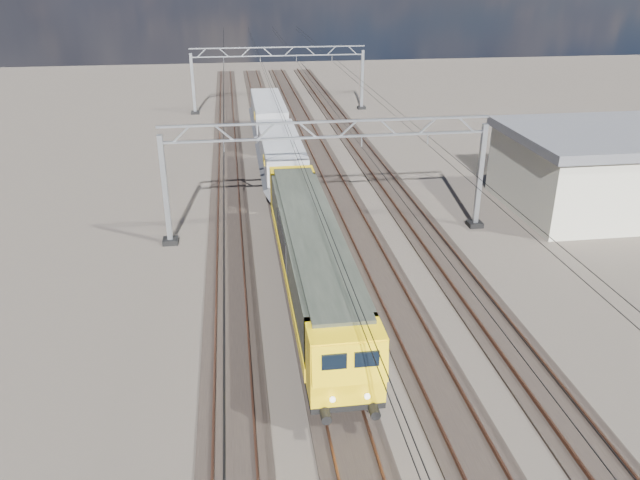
{
  "coord_description": "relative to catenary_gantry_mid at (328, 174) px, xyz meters",
  "views": [
    {
      "loc": [
        -5.43,
        -30.98,
        15.22
      ],
      "look_at": [
        -1.34,
        -2.17,
        2.4
      ],
      "focal_mm": 35.0,
      "sensor_mm": 36.0,
      "label": 1
    }
  ],
  "objects": [
    {
      "name": "catenary_gantry_far",
      "position": [
        0.0,
        36.0,
        0.0
      ],
      "size": [
        19.9,
        0.9,
        7.11
      ],
      "color": "#969CA3",
      "rests_on": "ground"
    },
    {
      "name": "ground",
      "position": [
        -0.0,
        -4.0,
        -3.91
      ],
      "size": [
        160.0,
        160.0,
        0.0
      ],
      "primitive_type": "plane",
      "color": "black",
      "rests_on": "ground"
    },
    {
      "name": "overhead_wires",
      "position": [
        -0.0,
        4.0,
        1.84
      ],
      "size": [
        12.03,
        140.0,
        0.53
      ],
      "color": "black",
      "rests_on": "ground"
    },
    {
      "name": "track_inner_east",
      "position": [
        2.0,
        -4.0,
        -3.83
      ],
      "size": [
        2.6,
        140.0,
        0.3
      ],
      "color": "black",
      "rests_on": "ground"
    },
    {
      "name": "catenary_gantry_mid",
      "position": [
        0.0,
        0.0,
        0.0
      ],
      "size": [
        19.9,
        0.9,
        7.11
      ],
      "color": "#969CA3",
      "rests_on": "ground"
    },
    {
      "name": "locomotive",
      "position": [
        -2.0,
        -7.86,
        -1.58
      ],
      "size": [
        2.76,
        21.1,
        3.62
      ],
      "color": "black",
      "rests_on": "ground"
    },
    {
      "name": "track_outer_west",
      "position": [
        -6.0,
        -4.0,
        -3.83
      ],
      "size": [
        2.6,
        140.0,
        0.3
      ],
      "color": "black",
      "rests_on": "ground"
    },
    {
      "name": "track_loco",
      "position": [
        -2.0,
        -4.0,
        -3.83
      ],
      "size": [
        2.6,
        140.0,
        0.3
      ],
      "color": "black",
      "rests_on": "ground"
    },
    {
      "name": "hopper_wagon_lead",
      "position": [
        -2.0,
        9.83,
        -1.67
      ],
      "size": [
        3.38,
        13.0,
        3.25
      ],
      "color": "black",
      "rests_on": "ground"
    },
    {
      "name": "hopper_wagon_mid",
      "position": [
        -2.0,
        24.03,
        -1.67
      ],
      "size": [
        3.38,
        13.0,
        3.25
      ],
      "color": "black",
      "rests_on": "ground"
    },
    {
      "name": "track_outer_east",
      "position": [
        6.0,
        -4.0,
        -3.83
      ],
      "size": [
        2.6,
        140.0,
        0.3
      ],
      "color": "black",
      "rests_on": "ground"
    }
  ]
}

